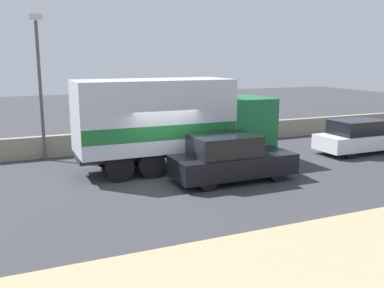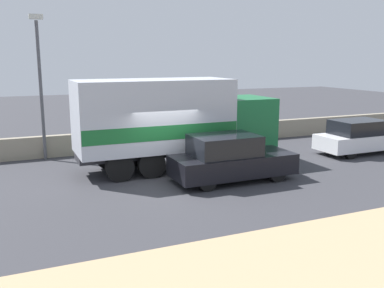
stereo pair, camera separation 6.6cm
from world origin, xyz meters
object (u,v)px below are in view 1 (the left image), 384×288
at_px(car_sedan_second, 361,137).
at_px(street_lamp, 39,76).
at_px(box_truck, 171,121).
at_px(car_hatchback, 230,159).

bearing_deg(car_sedan_second, street_lamp, 161.97).
height_order(box_truck, car_sedan_second, box_truck).
distance_m(car_hatchback, car_sedan_second, 8.00).
bearing_deg(street_lamp, car_hatchback, -46.26).
height_order(street_lamp, car_hatchback, street_lamp).
xyz_separation_m(box_truck, car_sedan_second, (9.14, -0.83, -1.18)).
bearing_deg(car_hatchback, box_truck, 117.76).
bearing_deg(street_lamp, box_truck, -38.58).
xyz_separation_m(car_hatchback, car_sedan_second, (7.82, 1.68, -0.05)).
distance_m(box_truck, car_hatchback, 3.05).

